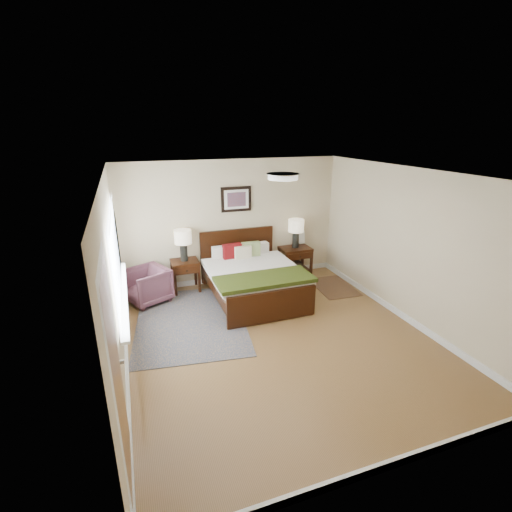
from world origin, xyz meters
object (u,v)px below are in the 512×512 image
lamp_left (183,240)px  rug_persian (191,320)px  lamp_right (296,228)px  bed (252,273)px  nightstand_left (185,267)px  armchair (147,285)px  nightstand_right (295,259)px

lamp_left → rug_persian: lamp_left is taller
lamp_left → lamp_right: (2.37, 0.00, 0.01)m
bed → rug_persian: size_ratio=0.81×
lamp_left → lamp_right: lamp_right is taller
nightstand_left → armchair: (-0.75, -0.26, -0.17)m
bed → lamp_right: (1.24, 0.76, 0.56)m
bed → nightstand_right: size_ratio=3.16×
bed → nightstand_left: size_ratio=3.24×
nightstand_right → lamp_right: bearing=90.0°
nightstand_left → rug_persian: size_ratio=0.25×
nightstand_left → lamp_left: (-0.00, 0.02, 0.55)m
lamp_left → armchair: (-0.75, -0.28, -0.72)m
nightstand_right → lamp_right: (0.00, 0.01, 0.68)m
nightstand_right → armchair: size_ratio=0.89×
rug_persian → lamp_left: bearing=91.4°
nightstand_left → lamp_right: bearing=0.5°
bed → lamp_right: 1.56m
nightstand_left → lamp_right: 2.44m
bed → nightstand_right: (1.24, 0.75, -0.12)m
nightstand_left → lamp_left: bearing=90.0°
nightstand_left → rug_persian: 1.35m
bed → nightstand_right: bearing=31.1°
lamp_right → armchair: lamp_right is taller
nightstand_left → nightstand_right: bearing=0.2°
nightstand_right → bed: bearing=-148.9°
armchair → bed: bearing=51.1°
nightstand_right → armchair: armchair is taller
lamp_left → rug_persian: bearing=-96.5°
bed → nightstand_right: 1.46m
armchair → rug_persian: armchair is taller
nightstand_left → nightstand_right: nightstand_right is taller
nightstand_right → lamp_right: 0.68m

